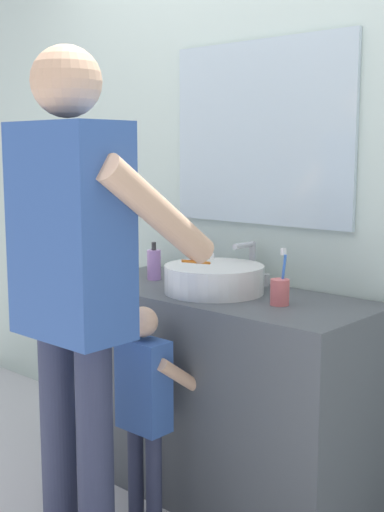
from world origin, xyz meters
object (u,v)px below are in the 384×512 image
(child_toddler, at_px, (145,398))
(adult_parent, at_px, (75,263))
(soap_bottle, at_px, (154,264))
(toothbrush_cup, at_px, (280,291))

(child_toddler, bearing_deg, adult_parent, -95.92)
(soap_bottle, xyz_separation_m, adult_parent, (0.34, -0.70, 0.13))
(soap_bottle, height_order, adult_parent, adult_parent)
(toothbrush_cup, xyz_separation_m, soap_bottle, (-0.69, 0.04, 0.02))
(child_toddler, distance_m, adult_parent, 0.60)
(toothbrush_cup, xyz_separation_m, adult_parent, (-0.35, -0.66, 0.14))
(soap_bottle, distance_m, child_toddler, 0.69)
(toothbrush_cup, xyz_separation_m, child_toddler, (-0.32, -0.38, -0.38))
(toothbrush_cup, bearing_deg, child_toddler, -130.22)
(child_toddler, xyz_separation_m, adult_parent, (-0.03, -0.28, 0.53))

